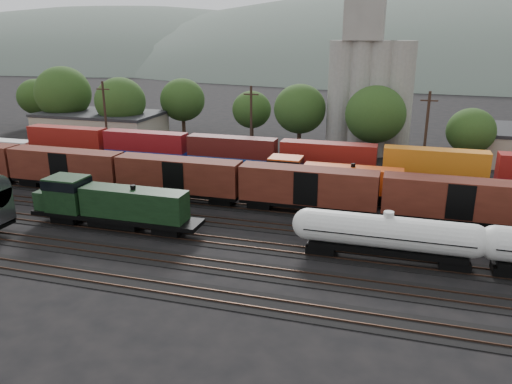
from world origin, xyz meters
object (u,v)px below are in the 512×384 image
(orange_locomotive, at_px, (325,179))
(grain_silo, at_px, (369,85))
(tank_car_a, at_px, (387,234))
(green_locomotive, at_px, (106,203))

(orange_locomotive, bearing_deg, grain_silo, 84.32)
(grain_silo, bearing_deg, orange_locomotive, -95.68)
(tank_car_a, height_order, orange_locomotive, orange_locomotive)
(orange_locomotive, relative_size, grain_silo, 0.65)
(tank_car_a, bearing_deg, orange_locomotive, 117.46)
(green_locomotive, bearing_deg, tank_car_a, 0.00)
(orange_locomotive, bearing_deg, tank_car_a, -62.54)
(green_locomotive, bearing_deg, grain_silo, 61.41)
(tank_car_a, distance_m, orange_locomotive, 16.90)
(orange_locomotive, bearing_deg, green_locomotive, -142.79)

